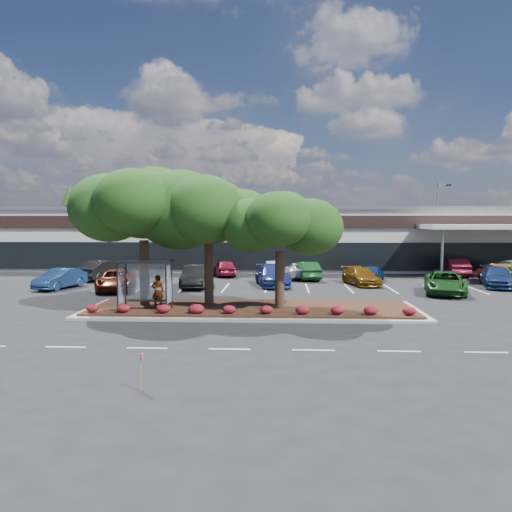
{
  "coord_description": "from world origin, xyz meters",
  "views": [
    {
      "loc": [
        -0.47,
        -22.66,
        4.88
      ],
      "look_at": [
        -2.07,
        9.92,
        2.6
      ],
      "focal_mm": 35.0,
      "sensor_mm": 36.0,
      "label": 1
    }
  ],
  "objects_px": {
    "survey_stake": "(141,367)",
    "car_0": "(60,279)",
    "light_pole": "(438,234)",
    "car_1": "(116,280)"
  },
  "relations": [
    {
      "from": "survey_stake",
      "to": "car_0",
      "type": "bearing_deg",
      "value": 119.33
    },
    {
      "from": "light_pole",
      "to": "car_0",
      "type": "relative_size",
      "value": 1.91
    },
    {
      "from": "car_1",
      "to": "survey_stake",
      "type": "bearing_deg",
      "value": -81.96
    },
    {
      "from": "light_pole",
      "to": "car_1",
      "type": "distance_m",
      "value": 29.0
    },
    {
      "from": "car_1",
      "to": "light_pole",
      "type": "bearing_deg",
      "value": 12.96
    },
    {
      "from": "light_pole",
      "to": "car_1",
      "type": "bearing_deg",
      "value": -154.81
    },
    {
      "from": "survey_stake",
      "to": "car_1",
      "type": "height_order",
      "value": "car_1"
    },
    {
      "from": "light_pole",
      "to": "car_0",
      "type": "bearing_deg",
      "value": -159.14
    },
    {
      "from": "car_0",
      "to": "car_1",
      "type": "relative_size",
      "value": 0.84
    },
    {
      "from": "survey_stake",
      "to": "car_1",
      "type": "xyz_separation_m",
      "value": [
        -7.61,
        20.59,
        0.03
      ]
    }
  ]
}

